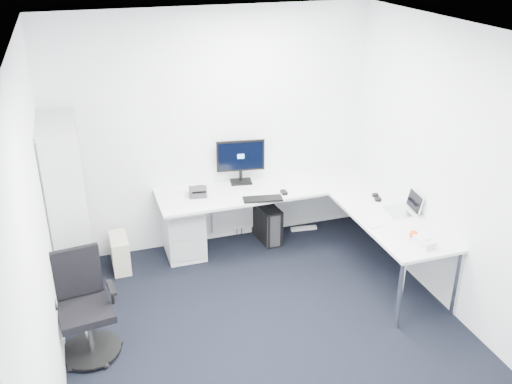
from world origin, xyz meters
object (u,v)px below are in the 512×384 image
object	(u,v)px
l_desk	(280,230)
laptop	(398,203)
bookshelf	(69,212)
task_chair	(85,309)
monitor	(241,161)

from	to	relation	value
l_desk	laptop	size ratio (longest dim) A/B	8.38
bookshelf	task_chair	xyz separation A→B (m)	(0.05, -1.02, -0.43)
bookshelf	laptop	distance (m)	3.28
l_desk	task_chair	distance (m)	2.34
bookshelf	task_chair	world-z (taller)	bookshelf
l_desk	laptop	distance (m)	1.31
task_chair	monitor	world-z (taller)	monitor
laptop	bookshelf	bearing A→B (deg)	174.58
bookshelf	monitor	bearing A→B (deg)	15.41
monitor	laptop	bearing A→B (deg)	-34.57
l_desk	bookshelf	size ratio (longest dim) A/B	1.40
l_desk	task_chair	bearing A→B (deg)	-155.51
monitor	laptop	world-z (taller)	monitor
l_desk	monitor	distance (m)	0.90
bookshelf	laptop	xyz separation A→B (m)	(3.21, -0.70, -0.06)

